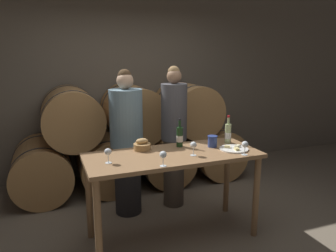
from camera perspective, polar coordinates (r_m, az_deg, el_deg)
The scene contains 15 objects.
ground_plane at distance 3.63m, azimuth 0.83°, elevation -18.58°, with size 10.00×10.00×0.00m, color #726654.
stone_wall_back at distance 5.14m, azimuth -8.06°, elevation 9.49°, with size 10.00×0.12×3.20m.
barrel_stack at distance 4.70m, azimuth -6.02°, elevation -2.30°, with size 3.27×0.98×1.44m.
tasting_table at distance 3.29m, azimuth 0.88°, elevation -6.86°, with size 1.73×0.70×0.91m.
person_left at distance 3.81m, azimuth -7.19°, elevation -3.01°, with size 0.38×0.38×1.70m.
person_right at distance 3.97m, azimuth 1.03°, elevation -1.80°, with size 0.31×0.31×1.73m.
wine_bottle_red at distance 3.46m, azimuth 2.05°, elevation -1.87°, with size 0.07×0.07×0.31m.
wine_bottle_white at distance 3.63m, azimuth 10.41°, elevation -1.30°, with size 0.07×0.07×0.31m.
blue_crock at distance 3.49m, azimuth 7.75°, elevation -2.57°, with size 0.10×0.10×0.12m.
bread_basket at distance 3.36m, azimuth -4.53°, elevation -3.40°, with size 0.18×0.18×0.12m.
cheese_plate at distance 3.44m, azimuth 11.39°, elevation -3.89°, with size 0.29×0.29×0.04m.
wine_glass_far_left at distance 3.00m, azimuth -10.41°, elevation -4.55°, with size 0.06×0.06×0.14m.
wine_glass_left at distance 2.87m, azimuth -0.86°, elevation -5.13°, with size 0.06×0.06×0.14m.
wine_glass_center at distance 3.17m, azimuth 4.46°, elevation -3.41°, with size 0.06×0.06×0.14m.
wine_glass_right at distance 3.27m, azimuth 13.27°, elevation -3.23°, with size 0.06×0.06×0.14m.
Camera 1 is at (-1.15, -2.87, 1.90)m, focal length 35.00 mm.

